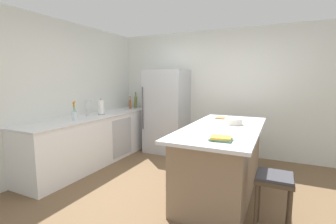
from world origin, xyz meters
name	(u,v)px	position (x,y,z in m)	size (l,w,h in m)	color
ground_plane	(185,199)	(0.00, 0.00, 0.00)	(7.20, 7.20, 0.00)	brown
wall_rear	(225,93)	(0.00, 2.25, 1.30)	(6.00, 0.10, 2.60)	silver
wall_left	(52,96)	(-2.45, 0.00, 1.30)	(0.10, 6.00, 2.60)	silver
counter_run_left	(96,139)	(-2.07, 0.62, 0.46)	(0.69, 3.00, 0.91)	white
kitchen_island	(222,159)	(0.37, 0.46, 0.47)	(0.98, 2.16, 0.93)	#8E755B
refrigerator	(167,111)	(-1.17, 1.84, 0.89)	(0.85, 0.75, 1.78)	#B7BABF
bar_stool	(274,185)	(1.06, -0.26, 0.51)	(0.36, 0.36, 0.63)	#473828
sink_faucet	(87,108)	(-2.12, 0.46, 1.07)	(0.15, 0.05, 0.30)	silver
flower_vase	(74,114)	(-1.99, 0.04, 1.01)	(0.08, 0.08, 0.32)	silver
paper_towel_roll	(101,108)	(-2.03, 0.74, 1.04)	(0.14, 0.14, 0.31)	gray
soda_bottle	(136,102)	(-2.06, 1.99, 1.05)	(0.07, 0.07, 0.34)	silver
olive_oil_bottle	(136,102)	(-2.02, 1.91, 1.06)	(0.06, 0.06, 0.37)	olive
hot_sauce_bottle	(130,105)	(-2.10, 1.81, 0.99)	(0.04, 0.04, 0.21)	red
vinegar_bottle	(130,104)	(-2.03, 1.71, 1.02)	(0.05, 0.05, 0.29)	#994C23
cookbook_stack	(221,139)	(0.52, -0.30, 0.95)	(0.23, 0.20, 0.04)	#4C7F60
mixing_bowl	(233,121)	(0.47, 0.69, 0.97)	(0.25, 0.25, 0.09)	silver
cutting_board	(227,118)	(0.28, 1.17, 0.94)	(0.36, 0.22, 0.02)	#9E7042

